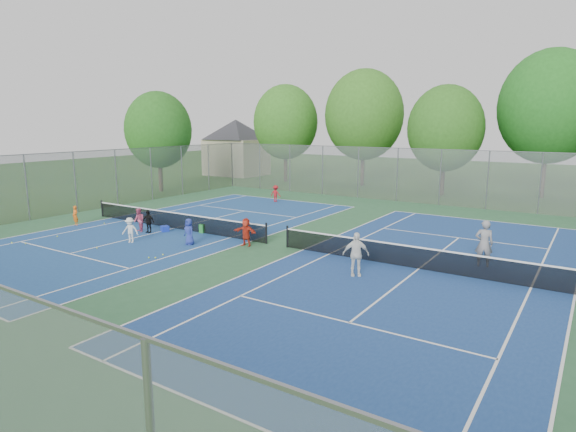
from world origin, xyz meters
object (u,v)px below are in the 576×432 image
(ball_crate, at_px, (165,229))
(ball_hopper, at_px, (202,229))
(net_left, at_px, (174,221))
(instructor, at_px, (484,244))
(net_right, at_px, (419,258))

(ball_crate, relative_size, ball_hopper, 0.77)
(ball_crate, bearing_deg, net_left, 101.50)
(net_left, height_order, instructor, instructor)
(net_left, bearing_deg, instructor, 6.38)
(ball_crate, xyz_separation_m, ball_hopper, (1.96, 0.85, 0.08))
(net_left, xyz_separation_m, net_right, (14.00, 0.00, 0.00))
(net_left, height_order, ball_crate, net_left)
(net_left, relative_size, ball_crate, 34.09)
(net_left, distance_m, ball_hopper, 2.14)
(net_left, xyz_separation_m, ball_crate, (0.17, -0.83, -0.29))
(ball_hopper, bearing_deg, net_left, -179.67)
(net_right, relative_size, instructor, 6.55)
(net_left, xyz_separation_m, ball_hopper, (2.13, 0.01, -0.21))
(instructor, bearing_deg, net_left, -8.80)
(net_right, xyz_separation_m, ball_crate, (-13.83, -0.83, -0.29))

